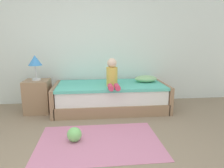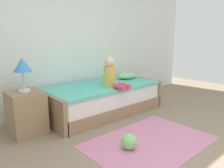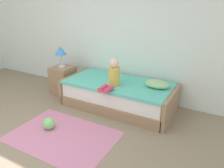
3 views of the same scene
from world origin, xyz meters
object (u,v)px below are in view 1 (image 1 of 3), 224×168
(bed, at_px, (111,97))
(pillow, at_px, (146,79))
(child_figure, at_px, (112,75))
(toy_ball, at_px, (74,135))
(table_lamp, at_px, (35,62))
(nightstand, at_px, (38,96))

(bed, xyz_separation_m, pillow, (0.71, 0.10, 0.32))
(child_figure, relative_size, pillow, 1.16)
(bed, xyz_separation_m, toy_ball, (-0.61, -1.25, -0.15))
(toy_ball, bearing_deg, table_lamp, 121.03)
(nightstand, height_order, child_figure, child_figure)
(bed, bearing_deg, child_figure, -88.29)
(pillow, distance_m, toy_ball, 1.94)
(table_lamp, relative_size, toy_ball, 2.34)
(nightstand, distance_m, child_figure, 1.43)
(table_lamp, distance_m, child_figure, 1.39)
(pillow, bearing_deg, table_lamp, -176.94)
(nightstand, distance_m, pillow, 2.08)
(pillow, bearing_deg, bed, -171.98)
(table_lamp, bearing_deg, pillow, 3.06)
(nightstand, xyz_separation_m, pillow, (2.06, 0.11, 0.26))
(nightstand, height_order, table_lamp, table_lamp)
(pillow, relative_size, toy_ball, 2.29)
(table_lamp, bearing_deg, nightstand, -90.00)
(table_lamp, xyz_separation_m, child_figure, (1.36, -0.22, -0.23))
(table_lamp, relative_size, child_figure, 0.88)
(nightstand, relative_size, toy_ball, 3.13)
(pillow, bearing_deg, toy_ball, -134.39)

